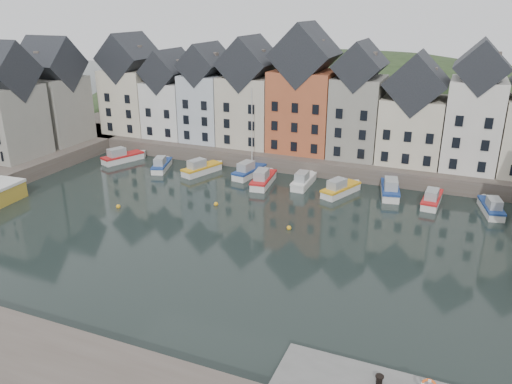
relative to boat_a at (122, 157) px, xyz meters
The scene contains 17 objects.
ground 30.40m from the boat_a, 35.99° to the right, with size 260.00×260.00×0.00m, color black.
far_quay 27.42m from the boat_a, 26.27° to the left, with size 90.00×16.00×2.00m, color brown.
hillside 49.08m from the boat_a, 57.17° to the left, with size 153.60×70.40×64.00m.
far_terrace 30.70m from the boat_a, 20.04° to the left, with size 72.37×8.16×17.78m.
left_terrace 14.69m from the boat_a, 159.09° to the right, with size 7.65×17.00×15.69m.
mooring_buoys 24.11m from the boat_a, 31.32° to the right, with size 20.50×5.50×0.50m.
boat_a is the anchor object (origin of this frame).
boat_b 7.53m from the boat_a, ahead, with size 3.45×5.92×2.17m.
boat_c 13.43m from the boat_a, ahead, with size 3.79×6.39×2.34m.
boat_d 20.02m from the boat_a, ahead, with size 2.85×6.45×11.91m.
boat_e 23.10m from the boat_a, ahead, with size 2.72×6.62×2.47m.
boat_f 27.97m from the boat_a, ahead, with size 1.88×5.92×2.27m.
boat_g 33.05m from the boat_a, ahead, with size 4.01×6.33×2.33m.
boat_h 38.74m from the boat_a, ahead, with size 3.25×6.85×2.53m.
boat_i 43.67m from the boat_a, ahead, with size 2.17×5.93×2.24m.
boat_j 50.02m from the boat_a, ahead, with size 2.92×5.95×2.19m.
mooring_bollard 55.30m from the boat_a, 38.43° to the right, with size 0.48×0.48×0.56m.
Camera 1 is at (20.92, -39.72, 21.91)m, focal length 35.00 mm.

